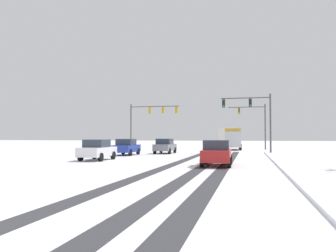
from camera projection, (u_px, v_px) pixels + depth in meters
The scene contains 13 objects.
wheel_track_left_lane at pixel (175, 164), 23.31m from camera, with size 0.76×38.79×0.01m, color #38383D.
wheel_track_right_lane at pixel (206, 164), 22.82m from camera, with size 0.71×38.79×0.01m, color #38383D.
wheel_track_center at pixel (226, 165), 22.52m from camera, with size 0.71×38.79×0.01m, color #38383D.
sidewalk_kerb_right at pixel (315, 168), 19.62m from camera, with size 4.00×38.79×0.12m, color white.
traffic_signal_near_right at pixel (253, 111), 37.43m from camera, with size 5.36×0.41×6.50m.
traffic_signal_far_right at pixel (255, 119), 48.99m from camera, with size 5.26×0.38×6.50m.
traffic_signal_far_left at pixel (150, 116), 48.45m from camera, with size 7.10×0.39×6.50m.
car_grey_lead at pixel (165, 146), 37.60m from camera, with size 1.88×4.12×1.62m.
car_blue_second at pixel (127, 147), 34.14m from camera, with size 1.90×4.13×1.62m.
car_white_third at pixel (97, 150), 26.77m from camera, with size 1.90×4.14×1.62m.
car_red_fourth at pixel (217, 153), 21.56m from camera, with size 1.91×4.14×1.62m.
bus_oncoming at pixel (228, 136), 63.39m from camera, with size 2.72×11.01×3.38m.
box_truck_delivery at pixel (233, 138), 48.61m from camera, with size 2.57×7.49×3.02m.
Camera 1 is at (7.04, -5.23, 1.84)m, focal length 36.63 mm.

